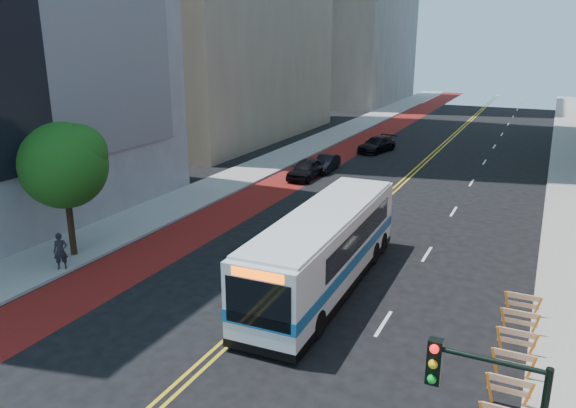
{
  "coord_description": "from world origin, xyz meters",
  "views": [
    {
      "loc": [
        9.79,
        -13.29,
        10.8
      ],
      "look_at": [
        -0.26,
        8.0,
        3.68
      ],
      "focal_mm": 35.0,
      "sensor_mm": 36.0,
      "label": 1
    }
  ],
  "objects_px": {
    "street_tree": "(65,162)",
    "car_b": "(326,163)",
    "car_a": "(306,169)",
    "car_c": "(377,144)",
    "transit_bus": "(325,247)",
    "pedestrian": "(61,251)"
  },
  "relations": [
    {
      "from": "car_c",
      "to": "pedestrian",
      "type": "distance_m",
      "value": 34.35
    },
    {
      "from": "transit_bus",
      "to": "pedestrian",
      "type": "xyz_separation_m",
      "value": [
        -11.86,
        -3.83,
        -0.82
      ]
    },
    {
      "from": "transit_bus",
      "to": "car_a",
      "type": "relative_size",
      "value": 2.88
    },
    {
      "from": "car_a",
      "to": "car_b",
      "type": "distance_m",
      "value": 3.1
    },
    {
      "from": "transit_bus",
      "to": "car_b",
      "type": "bearing_deg",
      "value": 110.06
    },
    {
      "from": "street_tree",
      "to": "car_b",
      "type": "relative_size",
      "value": 1.71
    },
    {
      "from": "car_a",
      "to": "car_c",
      "type": "xyz_separation_m",
      "value": [
        1.94,
        12.47,
        -0.06
      ]
    },
    {
      "from": "car_c",
      "to": "pedestrian",
      "type": "relative_size",
      "value": 2.77
    },
    {
      "from": "car_a",
      "to": "pedestrian",
      "type": "height_order",
      "value": "pedestrian"
    },
    {
      "from": "car_c",
      "to": "pedestrian",
      "type": "xyz_separation_m",
      "value": [
        -5.23,
        -33.95,
        0.32
      ]
    },
    {
      "from": "street_tree",
      "to": "car_b",
      "type": "height_order",
      "value": "street_tree"
    },
    {
      "from": "transit_bus",
      "to": "car_c",
      "type": "bearing_deg",
      "value": 101.02
    },
    {
      "from": "car_b",
      "to": "car_a",
      "type": "bearing_deg",
      "value": -101.01
    },
    {
      "from": "street_tree",
      "to": "car_b",
      "type": "distance_m",
      "value": 23.72
    },
    {
      "from": "transit_bus",
      "to": "car_a",
      "type": "height_order",
      "value": "transit_bus"
    },
    {
      "from": "car_c",
      "to": "street_tree",
      "type": "bearing_deg",
      "value": -86.92
    },
    {
      "from": "car_a",
      "to": "car_c",
      "type": "height_order",
      "value": "car_a"
    },
    {
      "from": "street_tree",
      "to": "car_c",
      "type": "relative_size",
      "value": 1.37
    },
    {
      "from": "car_a",
      "to": "car_c",
      "type": "distance_m",
      "value": 12.62
    },
    {
      "from": "transit_bus",
      "to": "pedestrian",
      "type": "bearing_deg",
      "value": -163.49
    },
    {
      "from": "car_a",
      "to": "car_b",
      "type": "bearing_deg",
      "value": 82.94
    },
    {
      "from": "street_tree",
      "to": "transit_bus",
      "type": "xyz_separation_m",
      "value": [
        12.7,
        2.17,
        -3.06
      ]
    }
  ]
}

